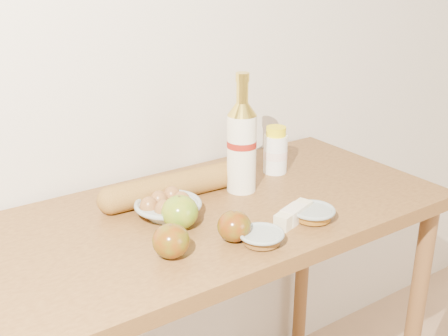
{
  "coord_description": "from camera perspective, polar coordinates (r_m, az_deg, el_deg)",
  "views": [
    {
      "loc": [
        -0.73,
        0.09,
        1.52
      ],
      "look_at": [
        0.0,
        1.15,
        1.02
      ],
      "focal_mm": 45.0,
      "sensor_mm": 36.0,
      "label": 1
    }
  ],
  "objects": [
    {
      "name": "back_wall",
      "position": [
        1.61,
        -7.49,
        13.26
      ],
      "size": [
        3.5,
        0.02,
        2.6
      ],
      "primitive_type": "cube",
      "color": "beige",
      "rests_on": "ground"
    },
    {
      "name": "table",
      "position": [
        1.5,
        -0.65,
        -8.32
      ],
      "size": [
        1.2,
        0.6,
        0.9
      ],
      "color": "brown",
      "rests_on": "ground"
    },
    {
      "name": "bourbon_bottle",
      "position": [
        1.51,
        1.81,
        2.4
      ],
      "size": [
        0.08,
        0.08,
        0.33
      ],
      "rotation": [
        0.0,
        0.0,
        0.01
      ],
      "color": "white",
      "rests_on": "table"
    },
    {
      "name": "cream_bottle",
      "position": [
        1.66,
        5.24,
        1.7
      ],
      "size": [
        0.08,
        0.08,
        0.14
      ],
      "rotation": [
        0.0,
        0.0,
        -0.17
      ],
      "color": "white",
      "rests_on": "table"
    },
    {
      "name": "egg_bowl",
      "position": [
        1.4,
        -5.8,
        -3.94
      ],
      "size": [
        0.21,
        0.21,
        0.06
      ],
      "rotation": [
        0.0,
        0.0,
        0.3
      ],
      "color": "#98A5A1",
      "rests_on": "table"
    },
    {
      "name": "baguette",
      "position": [
        1.49,
        -5.06,
        -1.84
      ],
      "size": [
        0.43,
        0.09,
        0.07
      ],
      "rotation": [
        0.0,
        0.0,
        -0.06
      ],
      "color": "#A67732",
      "rests_on": "table"
    },
    {
      "name": "apple_yellowgreen",
      "position": [
        1.34,
        -4.51,
        -4.49
      ],
      "size": [
        0.1,
        0.1,
        0.08
      ],
      "rotation": [
        0.0,
        0.0,
        0.1
      ],
      "color": "olive",
      "rests_on": "table"
    },
    {
      "name": "apple_redgreen_front",
      "position": [
        1.22,
        -5.4,
        -7.38
      ],
      "size": [
        0.1,
        0.1,
        0.08
      ],
      "rotation": [
        0.0,
        0.0,
        -0.29
      ],
      "color": "maroon",
      "rests_on": "table"
    },
    {
      "name": "apple_redgreen_right",
      "position": [
        1.28,
        1.04,
        -5.92
      ],
      "size": [
        0.08,
        0.08,
        0.07
      ],
      "rotation": [
        0.0,
        0.0,
        -0.08
      ],
      "color": "maroon",
      "rests_on": "table"
    },
    {
      "name": "sugar_bowl",
      "position": [
        1.28,
        3.81,
        -7.04
      ],
      "size": [
        0.14,
        0.14,
        0.03
      ],
      "rotation": [
        0.0,
        0.0,
        0.41
      ],
      "color": "#94A19D",
      "rests_on": "table"
    },
    {
      "name": "syrup_bowl",
      "position": [
        1.4,
        9.01,
        -4.59
      ],
      "size": [
        0.14,
        0.14,
        0.03
      ],
      "rotation": [
        0.0,
        0.0,
        0.39
      ],
      "color": "#8E9B96",
      "rests_on": "table"
    },
    {
      "name": "butter_stick",
      "position": [
        1.38,
        7.07,
        -4.72
      ],
      "size": [
        0.13,
        0.08,
        0.04
      ],
      "rotation": [
        0.0,
        0.0,
        0.33
      ],
      "color": "beige",
      "rests_on": "table"
    }
  ]
}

